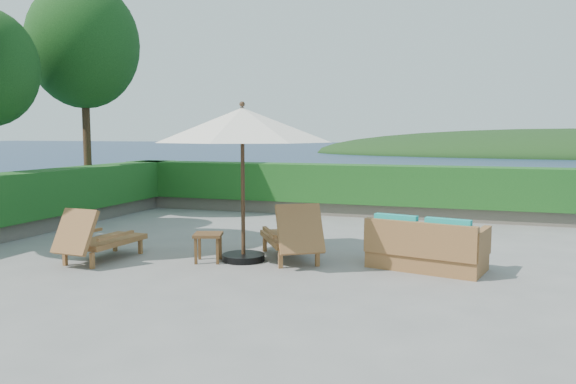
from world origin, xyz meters
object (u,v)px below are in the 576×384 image
(patio_umbrella, at_px, (242,127))
(wicker_loveseat, at_px, (426,248))
(lounge_left, at_px, (98,238))
(side_table, at_px, (208,238))
(lounge_right, at_px, (292,236))

(patio_umbrella, xyz_separation_m, wicker_loveseat, (3.01, 0.37, -1.94))
(lounge_left, height_order, wicker_loveseat, lounge_left)
(patio_umbrella, distance_m, wicker_loveseat, 3.60)
(patio_umbrella, height_order, lounge_left, patio_umbrella)
(side_table, distance_m, wicker_loveseat, 3.60)
(patio_umbrella, height_order, lounge_right, patio_umbrella)
(wicker_loveseat, bearing_deg, lounge_right, -165.24)
(lounge_left, distance_m, lounge_right, 3.31)
(lounge_right, distance_m, side_table, 1.42)
(lounge_left, relative_size, lounge_right, 0.89)
(side_table, bearing_deg, patio_umbrella, 27.54)
(lounge_right, bearing_deg, wicker_loveseat, -29.57)
(patio_umbrella, bearing_deg, side_table, -152.46)
(patio_umbrella, height_order, side_table, patio_umbrella)
(patio_umbrella, xyz_separation_m, lounge_left, (-2.33, -0.83, -1.89))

